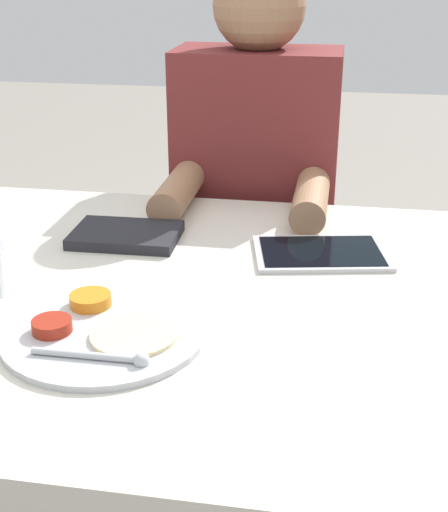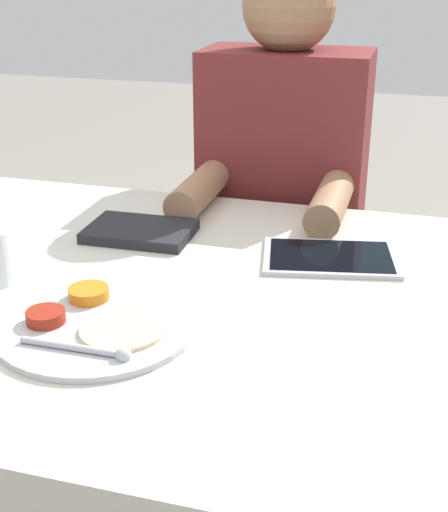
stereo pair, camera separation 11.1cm
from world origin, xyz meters
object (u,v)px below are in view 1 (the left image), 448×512
Objects in this scene: thali_tray at (101,330)px; red_notebook at (126,236)px; person_diner at (254,249)px; tablet_device at (321,253)px.

thali_tray is 1.46× the size of red_notebook.
person_diner is at bearing 80.59° from thali_tray.
thali_tray is 0.35m from red_notebook.
person_diner is at bearing 112.34° from tablet_device.
thali_tray is 0.23× the size of person_diner.
person_diner reaches higher than red_notebook.
tablet_device is 0.20× the size of person_diner.
red_notebook is 0.16× the size of person_diner.
thali_tray is at bearing -131.09° from tablet_device.
red_notebook reaches higher than tablet_device.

